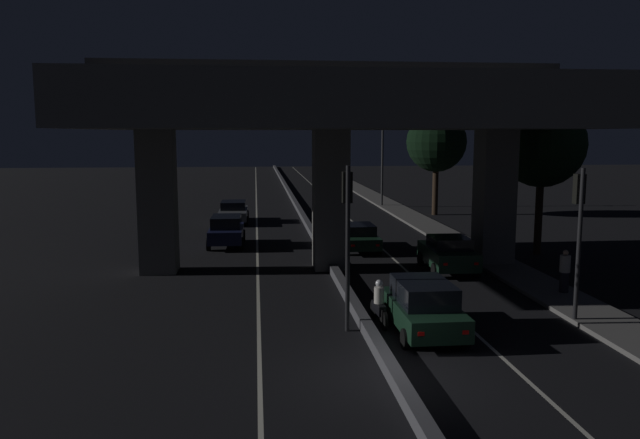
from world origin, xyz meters
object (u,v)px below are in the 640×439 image
Objects in this scene: street_lamp at (379,148)px; car_dark_green_lead at (423,306)px; car_dark_green_third at (358,236)px; pedestrian_on_sidewalk at (565,271)px; car_grey_second_oncoming at (233,212)px; car_dark_green_second at (448,253)px; motorcycle_black_filtering_near at (379,306)px; car_dark_blue_lead_oncoming at (226,230)px; traffic_light_left_of_median at (347,219)px; traffic_light_right_of_median at (579,218)px.

street_lamp is 33.32m from car_dark_green_lead.
pedestrian_on_sidewalk is (6.20, -10.10, 0.24)m from car_dark_green_third.
car_dark_green_lead reaches higher than car_grey_second_oncoming.
street_lamp is 14.73m from car_grey_second_oncoming.
motorcycle_black_filtering_near is (-4.56, -7.27, -0.20)m from car_dark_green_second.
car_dark_blue_lead_oncoming is 0.84× the size of car_grey_second_oncoming.
pedestrian_on_sidewalk reaches higher than car_dark_blue_lead_oncoming.
pedestrian_on_sidewalk is (6.45, 3.71, 0.12)m from car_dark_green_lead.
car_grey_second_oncoming is 2.92× the size of pedestrian_on_sidewalk.
car_dark_green_third is 2.32× the size of motorcycle_black_filtering_near.
traffic_light_left_of_median is at bearing 108.63° from motorcycle_black_filtering_near.
motorcycle_black_filtering_near is (-6.29, -31.71, -4.28)m from street_lamp.
traffic_light_right_of_median is 4.26m from pedestrian_on_sidewalk.
car_dark_green_lead is 2.58× the size of pedestrian_on_sidewalk.
car_dark_blue_lead_oncoming reaches higher than car_grey_second_oncoming.
car_dark_blue_lead_oncoming is at bearing 137.83° from pedestrian_on_sidewalk.
traffic_light_left_of_median is 24.83m from car_grey_second_oncoming.
car_dark_green_lead is 0.96× the size of car_dark_green_third.
traffic_light_right_of_median is 6.93m from motorcycle_black_filtering_near.
traffic_light_right_of_median is 8.35m from car_dark_green_second.
pedestrian_on_sidewalk is (8.75, 3.21, -2.55)m from traffic_light_left_of_median.
traffic_light_right_of_median is 1.20× the size of car_dark_green_lead.
traffic_light_left_of_median is 3.56m from car_dark_green_lead.
pedestrian_on_sidewalk is (7.64, 2.74, 0.33)m from motorcycle_black_filtering_near.
car_grey_second_oncoming is (-6.63, 24.79, -0.08)m from car_dark_green_lead.
motorcycle_black_filtering_near is (-1.18, 0.96, -0.21)m from car_dark_green_lead.
street_lamp reaches higher than car_dark_green_third.
traffic_light_left_of_median is 33.05m from street_lamp.
street_lamp reaches higher than motorcycle_black_filtering_near.
traffic_light_right_of_median reaches higher than car_dark_blue_lead_oncoming.
street_lamp is 24.84m from car_dark_green_second.
car_dark_blue_lead_oncoming is at bearing 23.06° from car_dark_green_lead.
car_dark_green_second is at bearing 53.76° from traffic_light_left_of_median.
car_dark_blue_lead_oncoming is at bearing 55.34° from car_dark_green_second.
car_dark_green_second is 2.11× the size of motorcycle_black_filtering_near.
traffic_light_left_of_median is 1.18× the size of car_dark_green_third.
traffic_light_left_of_median is at bearing -179.99° from traffic_light_right_of_median.
car_grey_second_oncoming is at bearing -179.51° from car_dark_blue_lead_oncoming.
traffic_light_right_of_median is at bearing 26.35° from car_grey_second_oncoming.
traffic_light_right_of_median reaches higher than car_dark_green_lead.
pedestrian_on_sidewalk is at bearing -74.18° from motorcycle_black_filtering_near.
car_dark_green_third is 11.85m from pedestrian_on_sidewalk.
traffic_light_left_of_median reaches higher than traffic_light_right_of_median.
motorcycle_black_filtering_near is at bearing -101.21° from street_lamp.
traffic_light_right_of_median is 1.27× the size of car_dark_green_second.
pedestrian_on_sidewalk reaches higher than car_dark_green_second.
traffic_light_right_of_median reaches higher than pedestrian_on_sidewalk.
street_lamp reaches higher than pedestrian_on_sidewalk.
car_dark_green_lead is at bearing -150.12° from pedestrian_on_sidewalk.
traffic_light_right_of_median is 5.78m from car_dark_green_lead.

